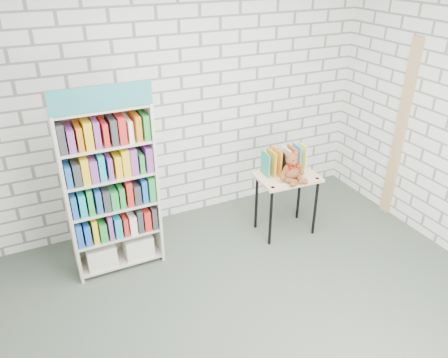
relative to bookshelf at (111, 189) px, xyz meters
name	(u,v)px	position (x,y,z in m)	size (l,w,h in m)	color
ground	(270,320)	(0.99, -1.36, -0.87)	(4.50, 4.50, 0.00)	#434E42
room_shell	(282,130)	(0.99, -1.36, 0.91)	(4.52, 4.02, 2.81)	silver
bookshelf	(111,189)	(0.00, 0.00, 0.00)	(0.85, 0.33, 1.91)	beige
display_table	(287,184)	(1.85, -0.23, -0.26)	(0.69, 0.50, 0.71)	#DCB584
table_books	(284,161)	(1.85, -0.12, -0.03)	(0.47, 0.23, 0.27)	teal
teddy_bear	(292,170)	(1.83, -0.33, -0.04)	(0.30, 0.27, 0.32)	brown
door_trim	(400,132)	(3.21, -0.41, 0.18)	(0.05, 0.12, 2.10)	tan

